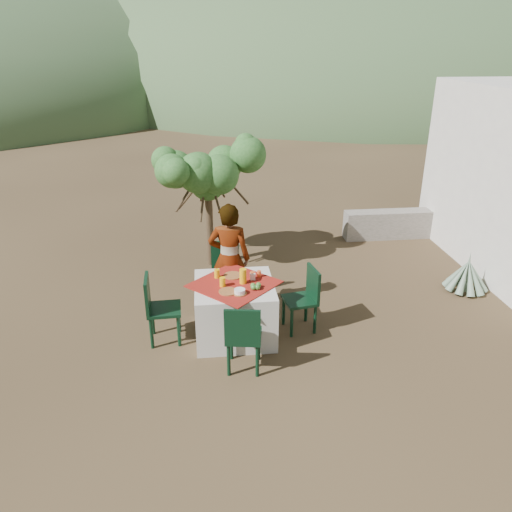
{
  "coord_description": "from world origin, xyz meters",
  "views": [
    {
      "loc": [
        -0.44,
        -5.59,
        3.65
      ],
      "look_at": [
        0.22,
        0.55,
        0.96
      ],
      "focal_mm": 35.0,
      "sensor_mm": 36.0,
      "label": 1
    }
  ],
  "objects_px": {
    "shrub_tree": "(211,177)",
    "chair_right": "(305,296)",
    "chair_far": "(225,269)",
    "agave": "(467,276)",
    "chair_near": "(243,335)",
    "person": "(229,259)",
    "table": "(235,309)",
    "chair_left": "(158,306)",
    "juice_pitcher": "(243,276)"
  },
  "relations": [
    {
      "from": "table",
      "to": "agave",
      "type": "relative_size",
      "value": 1.79
    },
    {
      "from": "chair_near",
      "to": "juice_pitcher",
      "type": "relative_size",
      "value": 4.52
    },
    {
      "from": "chair_far",
      "to": "chair_near",
      "type": "distance_m",
      "value": 1.84
    },
    {
      "from": "chair_left",
      "to": "chair_right",
      "type": "distance_m",
      "value": 1.95
    },
    {
      "from": "person",
      "to": "shrub_tree",
      "type": "xyz_separation_m",
      "value": [
        -0.18,
        1.72,
        0.74
      ]
    },
    {
      "from": "table",
      "to": "chair_left",
      "type": "height_order",
      "value": "chair_left"
    },
    {
      "from": "chair_right",
      "to": "person",
      "type": "height_order",
      "value": "person"
    },
    {
      "from": "chair_far",
      "to": "agave",
      "type": "xyz_separation_m",
      "value": [
        3.79,
        -0.1,
        -0.26
      ]
    },
    {
      "from": "table",
      "to": "chair_left",
      "type": "distance_m",
      "value": 1.0
    },
    {
      "from": "chair_far",
      "to": "chair_left",
      "type": "bearing_deg",
      "value": -124.61
    },
    {
      "from": "shrub_tree",
      "to": "chair_right",
      "type": "bearing_deg",
      "value": -63.64
    },
    {
      "from": "table",
      "to": "shrub_tree",
      "type": "relative_size",
      "value": 0.66
    },
    {
      "from": "table",
      "to": "chair_far",
      "type": "xyz_separation_m",
      "value": [
        -0.08,
        1.01,
        0.12
      ]
    },
    {
      "from": "table",
      "to": "chair_near",
      "type": "xyz_separation_m",
      "value": [
        0.04,
        -0.82,
        0.12
      ]
    },
    {
      "from": "table",
      "to": "chair_near",
      "type": "height_order",
      "value": "chair_near"
    },
    {
      "from": "chair_near",
      "to": "agave",
      "type": "distance_m",
      "value": 4.06
    },
    {
      "from": "shrub_tree",
      "to": "agave",
      "type": "distance_m",
      "value": 4.39
    },
    {
      "from": "agave",
      "to": "juice_pitcher",
      "type": "height_order",
      "value": "juice_pitcher"
    },
    {
      "from": "shrub_tree",
      "to": "agave",
      "type": "height_order",
      "value": "shrub_tree"
    },
    {
      "from": "chair_right",
      "to": "person",
      "type": "xyz_separation_m",
      "value": [
        -0.97,
        0.62,
        0.32
      ]
    },
    {
      "from": "table",
      "to": "juice_pitcher",
      "type": "bearing_deg",
      "value": 0.21
    },
    {
      "from": "chair_near",
      "to": "person",
      "type": "distance_m",
      "value": 1.54
    },
    {
      "from": "person",
      "to": "chair_near",
      "type": "bearing_deg",
      "value": 103.71
    },
    {
      "from": "chair_near",
      "to": "shrub_tree",
      "type": "xyz_separation_m",
      "value": [
        -0.25,
        3.22,
        1.05
      ]
    },
    {
      "from": "chair_right",
      "to": "chair_left",
      "type": "bearing_deg",
      "value": -96.78
    },
    {
      "from": "chair_far",
      "to": "chair_right",
      "type": "height_order",
      "value": "chair_far"
    },
    {
      "from": "chair_near",
      "to": "chair_right",
      "type": "height_order",
      "value": "chair_near"
    },
    {
      "from": "chair_near",
      "to": "shrub_tree",
      "type": "relative_size",
      "value": 0.46
    },
    {
      "from": "chair_left",
      "to": "juice_pitcher",
      "type": "height_order",
      "value": "juice_pitcher"
    },
    {
      "from": "chair_far",
      "to": "chair_left",
      "type": "xyz_separation_m",
      "value": [
        -0.92,
        -1.05,
        0.01
      ]
    },
    {
      "from": "chair_far",
      "to": "chair_right",
      "type": "distance_m",
      "value": 1.4
    },
    {
      "from": "table",
      "to": "chair_right",
      "type": "relative_size",
      "value": 1.47
    },
    {
      "from": "chair_near",
      "to": "person",
      "type": "xyz_separation_m",
      "value": [
        -0.07,
        1.5,
        0.31
      ]
    },
    {
      "from": "chair_left",
      "to": "shrub_tree",
      "type": "xyz_separation_m",
      "value": [
        0.79,
        2.44,
        1.04
      ]
    },
    {
      "from": "chair_right",
      "to": "chair_near",
      "type": "bearing_deg",
      "value": -55.43
    },
    {
      "from": "person",
      "to": "table",
      "type": "bearing_deg",
      "value": 103.01
    },
    {
      "from": "chair_near",
      "to": "chair_left",
      "type": "xyz_separation_m",
      "value": [
        -1.04,
        0.79,
        0.01
      ]
    },
    {
      "from": "person",
      "to": "shrub_tree",
      "type": "height_order",
      "value": "shrub_tree"
    },
    {
      "from": "person",
      "to": "shrub_tree",
      "type": "distance_m",
      "value": 1.88
    },
    {
      "from": "chair_left",
      "to": "person",
      "type": "xyz_separation_m",
      "value": [
        0.97,
        0.72,
        0.3
      ]
    },
    {
      "from": "person",
      "to": "chair_far",
      "type": "bearing_deg",
      "value": -69.55
    },
    {
      "from": "chair_right",
      "to": "agave",
      "type": "bearing_deg",
      "value": 97.42
    },
    {
      "from": "chair_far",
      "to": "chair_left",
      "type": "height_order",
      "value": "chair_left"
    },
    {
      "from": "chair_far",
      "to": "table",
      "type": "bearing_deg",
      "value": -79.13
    },
    {
      "from": "chair_right",
      "to": "agave",
      "type": "distance_m",
      "value": 2.9
    },
    {
      "from": "agave",
      "to": "person",
      "type": "bearing_deg",
      "value": -176.47
    },
    {
      "from": "chair_near",
      "to": "agave",
      "type": "height_order",
      "value": "chair_near"
    },
    {
      "from": "chair_right",
      "to": "juice_pitcher",
      "type": "bearing_deg",
      "value": -95.64
    },
    {
      "from": "chair_far",
      "to": "agave",
      "type": "distance_m",
      "value": 3.8
    },
    {
      "from": "chair_right",
      "to": "juice_pitcher",
      "type": "xyz_separation_m",
      "value": [
        -0.84,
        -0.06,
        0.37
      ]
    }
  ]
}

